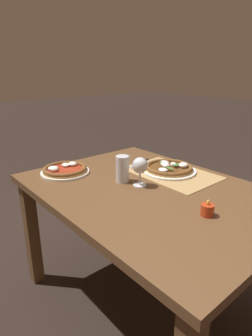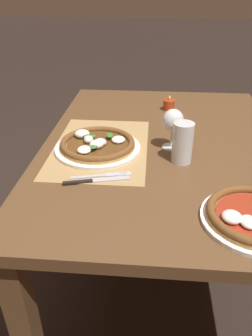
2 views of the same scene
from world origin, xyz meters
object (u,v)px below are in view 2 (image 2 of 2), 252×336
pint_glass (182,144)px  knife (97,180)px  wine_glass (173,122)px  pizza_near (97,145)px  fork (101,176)px  votive_candle (169,105)px

pint_glass → knife: pint_glass is taller
wine_glass → knife: size_ratio=0.73×
wine_glass → pint_glass: bearing=16.8°
knife → wine_glass: bearing=137.1°
pizza_near → pint_glass: pint_glass is taller
wine_glass → fork: size_ratio=0.78×
pizza_near → wine_glass: (-0.04, 0.28, 0.08)m
votive_candle → knife: bearing=-20.1°
pint_glass → pizza_near: bearing=-101.1°
pint_glass → wine_glass: bearing=-163.2°
wine_glass → votive_candle: wine_glass is taller
pint_glass → votive_candle: size_ratio=2.01×
knife → votive_candle: bearing=159.9°
pint_glass → votive_candle: bearing=-176.9°
pizza_near → knife: bearing=8.4°
votive_candle → wine_glass: bearing=-0.4°
pint_glass → votive_candle: pint_glass is taller
pizza_near → votive_candle: (-0.46, 0.28, 0.00)m
pizza_near → pint_glass: (0.06, 0.31, 0.05)m
fork → knife: bearing=-19.3°
pizza_near → fork: size_ratio=1.63×
fork → knife: 0.03m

